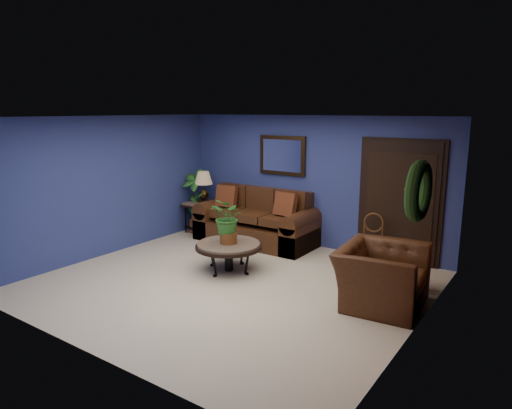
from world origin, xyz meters
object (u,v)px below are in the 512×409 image
Objects in this scene: end_table at (204,209)px; armchair at (381,276)px; coffee_table at (229,246)px; sofa at (258,224)px; table_lamp at (204,183)px; side_chair at (372,236)px.

armchair is at bearing -18.54° from end_table.
sofa is at bearing 108.48° from coffee_table.
table_lamp reaches higher than side_chair.
coffee_table is (0.55, -1.66, 0.05)m from sofa.
armchair is (4.45, -1.49, -0.67)m from table_lamp.
sofa is at bearing 1.70° from end_table.
table_lamp is 3.77m from side_chair.
armchair is (2.52, 0.13, -0.01)m from coffee_table.
sofa is at bearing 173.00° from side_chair.
sofa is 2.21× the size of coffee_table.
coffee_table is 0.88× the size of armchair.
table_lamp is at bearing 66.51° from armchair.
end_table is at bearing -178.30° from sofa.
table_lamp is (-1.93, 1.62, 0.66)m from coffee_table.
sofa is 1.75m from coffee_table.
armchair reaches higher than end_table.
side_chair is at bearing 0.98° from end_table.
end_table is 3.72m from side_chair.
end_table is 1.14× the size of table_lamp.
side_chair is 1.72m from armchair.
armchair reaches higher than coffee_table.
side_chair reaches higher than armchair.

